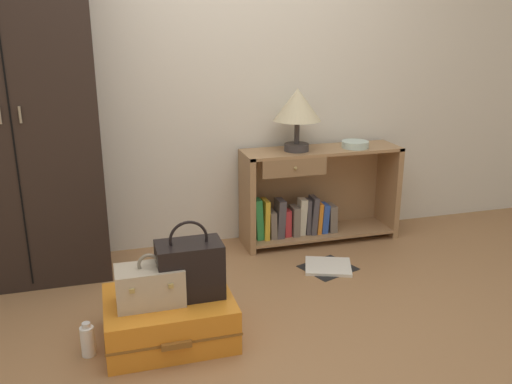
{
  "coord_description": "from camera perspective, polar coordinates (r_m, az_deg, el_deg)",
  "views": [
    {
      "loc": [
        -0.68,
        -2.15,
        1.51
      ],
      "look_at": [
        0.19,
        0.81,
        0.55
      ],
      "focal_mm": 37.91,
      "sensor_mm": 36.0,
      "label": 1
    }
  ],
  "objects": [
    {
      "name": "bowl",
      "position": [
        3.87,
        10.42,
        4.96
      ],
      "size": [
        0.19,
        0.19,
        0.05
      ],
      "primitive_type": "cylinder",
      "color": "silver",
      "rests_on": "bookshelf"
    },
    {
      "name": "bottle",
      "position": [
        2.77,
        -17.33,
        -14.71
      ],
      "size": [
        0.07,
        0.07,
        0.17
      ],
      "color": "white",
      "rests_on": "ground_plane"
    },
    {
      "name": "table_lamp",
      "position": [
        3.68,
        4.39,
        8.89
      ],
      "size": [
        0.32,
        0.32,
        0.42
      ],
      "color": "#3D3838",
      "rests_on": "bookshelf"
    },
    {
      "name": "open_book_on_floor",
      "position": [
        3.56,
        7.61,
        -7.81
      ],
      "size": [
        0.38,
        0.37,
        0.02
      ],
      "color": "white",
      "rests_on": "ground_plane"
    },
    {
      "name": "train_case",
      "position": [
        2.66,
        -11.13,
        -9.61
      ],
      "size": [
        0.32,
        0.2,
        0.26
      ],
      "color": "#B7A88E",
      "rests_on": "suitcase_large"
    },
    {
      "name": "back_wall",
      "position": [
        3.72,
        -5.93,
        13.97
      ],
      "size": [
        6.4,
        0.1,
        2.6
      ],
      "primitive_type": "cube",
      "color": "silver",
      "rests_on": "ground_plane"
    },
    {
      "name": "bookshelf",
      "position": [
        3.9,
        5.93,
        -0.59
      ],
      "size": [
        1.13,
        0.33,
        0.68
      ],
      "color": "#A37A51",
      "rests_on": "ground_plane"
    },
    {
      "name": "wardrobe",
      "position": [
        3.42,
        -24.03,
        8.02
      ],
      "size": [
        0.91,
        0.47,
        2.09
      ],
      "color": "black",
      "rests_on": "ground_plane"
    },
    {
      "name": "suitcase_large",
      "position": [
        2.79,
        -9.14,
        -12.96
      ],
      "size": [
        0.63,
        0.52,
        0.23
      ],
      "color": "orange",
      "rests_on": "ground_plane"
    },
    {
      "name": "handbag",
      "position": [
        2.68,
        -7.0,
        -8.04
      ],
      "size": [
        0.32,
        0.19,
        0.39
      ],
      "color": "black",
      "rests_on": "suitcase_large"
    },
    {
      "name": "ground_plane",
      "position": [
        2.72,
        1.03,
        -16.5
      ],
      "size": [
        9.0,
        9.0,
        0.0
      ],
      "primitive_type": "plane",
      "color": "#9E7047"
    }
  ]
}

